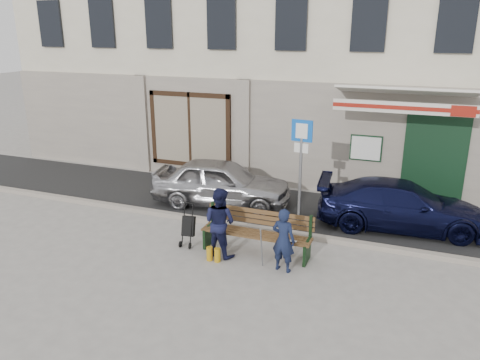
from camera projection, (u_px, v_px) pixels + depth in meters
The scene contains 11 objects.
ground at pixel (223, 256), 10.02m from camera, with size 80.00×80.00×0.00m, color #9E9991.
asphalt_lane at pixel (268, 207), 12.77m from camera, with size 60.00×3.20×0.01m, color #282828.
curb at pixel (247, 227), 11.33m from camera, with size 60.00×0.18×0.12m, color #9E9384.
building at pixel (318, 18), 15.99m from camera, with size 20.00×8.27×10.00m.
car_silver at pixel (222, 182), 12.75m from camera, with size 1.52×3.77×1.28m, color #A8A8AD.
car_navy at pixel (402, 205), 11.27m from camera, with size 1.62×3.99×1.16m, color black.
parking_sign at pixel (301, 158), 10.73m from camera, with size 0.50×0.10×2.70m.
bench at pixel (254, 233), 10.03m from camera, with size 2.40×1.17×0.98m.
man at pixel (283, 240), 9.22m from camera, with size 0.48×0.32×1.33m, color #151D3A.
woman at pixel (220, 222), 9.85m from camera, with size 0.73×0.57×1.51m, color #131534.
stroller at pixel (188, 227), 10.41m from camera, with size 0.31×0.42×0.96m.
Camera 1 is at (3.59, -8.29, 4.63)m, focal length 35.00 mm.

